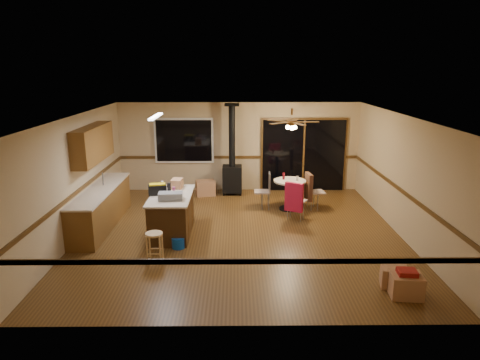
{
  "coord_description": "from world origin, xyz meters",
  "views": [
    {
      "loc": [
        -0.09,
        -8.87,
        3.6
      ],
      "look_at": [
        0.0,
        0.3,
        1.15
      ],
      "focal_mm": 32.0,
      "sensor_mm": 36.0,
      "label": 1
    }
  ],
  "objects_px": {
    "toolbox_grey": "(171,196)",
    "dining_table": "(290,190)",
    "wood_stove": "(232,169)",
    "chair_right": "(310,187)",
    "box_under_window": "(206,188)",
    "chair_near": "(294,197)",
    "bar_stool": "(155,248)",
    "box_corner_a": "(406,285)",
    "toolbox_black": "(157,190)",
    "blue_bucket": "(178,243)",
    "chair_left": "(266,186)",
    "kitchen_island": "(172,214)",
    "box_corner_b": "(394,277)"
  },
  "relations": [
    {
      "from": "toolbox_black",
      "to": "chair_near",
      "type": "distance_m",
      "value": 3.21
    },
    {
      "from": "dining_table",
      "to": "box_corner_b",
      "type": "height_order",
      "value": "dining_table"
    },
    {
      "from": "toolbox_black",
      "to": "wood_stove",
      "type": "bearing_deg",
      "value": 62.17
    },
    {
      "from": "kitchen_island",
      "to": "chair_right",
      "type": "xyz_separation_m",
      "value": [
        3.31,
        1.68,
        0.14
      ]
    },
    {
      "from": "chair_near",
      "to": "toolbox_grey",
      "type": "bearing_deg",
      "value": -157.57
    },
    {
      "from": "dining_table",
      "to": "box_corner_a",
      "type": "distance_m",
      "value": 4.56
    },
    {
      "from": "toolbox_grey",
      "to": "box_corner_a",
      "type": "relative_size",
      "value": 1.0
    },
    {
      "from": "chair_left",
      "to": "chair_near",
      "type": "xyz_separation_m",
      "value": [
        0.6,
        -0.96,
        0.01
      ]
    },
    {
      "from": "chair_right",
      "to": "box_corner_b",
      "type": "relative_size",
      "value": 1.64
    },
    {
      "from": "toolbox_black",
      "to": "blue_bucket",
      "type": "bearing_deg",
      "value": -56.91
    },
    {
      "from": "kitchen_island",
      "to": "dining_table",
      "type": "distance_m",
      "value": 3.24
    },
    {
      "from": "wood_stove",
      "to": "blue_bucket",
      "type": "relative_size",
      "value": 9.37
    },
    {
      "from": "toolbox_grey",
      "to": "dining_table",
      "type": "xyz_separation_m",
      "value": [
        2.74,
        1.99,
        -0.45
      ]
    },
    {
      "from": "kitchen_island",
      "to": "chair_right",
      "type": "height_order",
      "value": "chair_right"
    },
    {
      "from": "bar_stool",
      "to": "dining_table",
      "type": "distance_m",
      "value": 4.24
    },
    {
      "from": "chair_near",
      "to": "chair_right",
      "type": "bearing_deg",
      "value": 60.11
    },
    {
      "from": "bar_stool",
      "to": "chair_near",
      "type": "height_order",
      "value": "chair_near"
    },
    {
      "from": "kitchen_island",
      "to": "box_under_window",
      "type": "distance_m",
      "value": 3.01
    },
    {
      "from": "chair_left",
      "to": "wood_stove",
      "type": "bearing_deg",
      "value": 124.51
    },
    {
      "from": "chair_near",
      "to": "box_under_window",
      "type": "height_order",
      "value": "chair_near"
    },
    {
      "from": "chair_right",
      "to": "box_corner_a",
      "type": "bearing_deg",
      "value": -79.17
    },
    {
      "from": "box_corner_a",
      "to": "dining_table",
      "type": "bearing_deg",
      "value": 107.32
    },
    {
      "from": "kitchen_island",
      "to": "box_under_window",
      "type": "bearing_deg",
      "value": 79.76
    },
    {
      "from": "box_corner_b",
      "to": "box_under_window",
      "type": "bearing_deg",
      "value": 123.51
    },
    {
      "from": "box_corner_a",
      "to": "blue_bucket",
      "type": "bearing_deg",
      "value": 153.81
    },
    {
      "from": "toolbox_grey",
      "to": "box_corner_a",
      "type": "distance_m",
      "value": 4.79
    },
    {
      "from": "kitchen_island",
      "to": "toolbox_grey",
      "type": "distance_m",
      "value": 0.63
    },
    {
      "from": "bar_stool",
      "to": "chair_right",
      "type": "xyz_separation_m",
      "value": [
        3.43,
        3.1,
        0.3
      ]
    },
    {
      "from": "box_corner_a",
      "to": "box_corner_b",
      "type": "bearing_deg",
      "value": 104.2
    },
    {
      "from": "toolbox_black",
      "to": "box_under_window",
      "type": "relative_size",
      "value": 0.74
    },
    {
      "from": "wood_stove",
      "to": "box_corner_b",
      "type": "bearing_deg",
      "value": -63.04
    },
    {
      "from": "bar_stool",
      "to": "box_corner_a",
      "type": "xyz_separation_m",
      "value": [
        4.27,
        -1.27,
        -0.11
      ]
    },
    {
      "from": "toolbox_black",
      "to": "chair_right",
      "type": "xyz_separation_m",
      "value": [
        3.6,
        1.65,
        -0.41
      ]
    },
    {
      "from": "box_corner_b",
      "to": "bar_stool",
      "type": "bearing_deg",
      "value": 167.01
    },
    {
      "from": "bar_stool",
      "to": "chair_near",
      "type": "bearing_deg",
      "value": 37.17
    },
    {
      "from": "kitchen_island",
      "to": "chair_right",
      "type": "distance_m",
      "value": 3.71
    },
    {
      "from": "chair_left",
      "to": "box_under_window",
      "type": "bearing_deg",
      "value": 144.19
    },
    {
      "from": "kitchen_island",
      "to": "toolbox_black",
      "type": "relative_size",
      "value": 4.31
    },
    {
      "from": "kitchen_island",
      "to": "chair_left",
      "type": "height_order",
      "value": "chair_left"
    },
    {
      "from": "wood_stove",
      "to": "toolbox_grey",
      "type": "height_order",
      "value": "wood_stove"
    },
    {
      "from": "box_under_window",
      "to": "chair_near",
      "type": "bearing_deg",
      "value": -43.59
    },
    {
      "from": "kitchen_island",
      "to": "chair_near",
      "type": "relative_size",
      "value": 2.4
    },
    {
      "from": "toolbox_grey",
      "to": "chair_right",
      "type": "xyz_separation_m",
      "value": [
        3.26,
        2.02,
        -0.38
      ]
    },
    {
      "from": "chair_near",
      "to": "chair_left",
      "type": "bearing_deg",
      "value": 122.24
    },
    {
      "from": "toolbox_black",
      "to": "chair_left",
      "type": "distance_m",
      "value": 3.05
    },
    {
      "from": "chair_near",
      "to": "blue_bucket",
      "type": "bearing_deg",
      "value": -148.7
    },
    {
      "from": "toolbox_grey",
      "to": "chair_left",
      "type": "relative_size",
      "value": 0.97
    },
    {
      "from": "wood_stove",
      "to": "toolbox_black",
      "type": "xyz_separation_m",
      "value": [
        -1.59,
        -3.02,
        0.28
      ]
    },
    {
      "from": "kitchen_island",
      "to": "box_corner_b",
      "type": "distance_m",
      "value": 4.72
    },
    {
      "from": "toolbox_grey",
      "to": "chair_right",
      "type": "bearing_deg",
      "value": 31.8
    }
  ]
}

